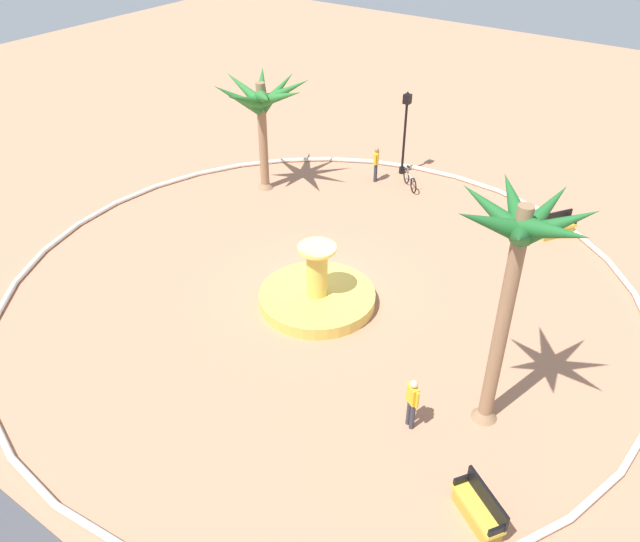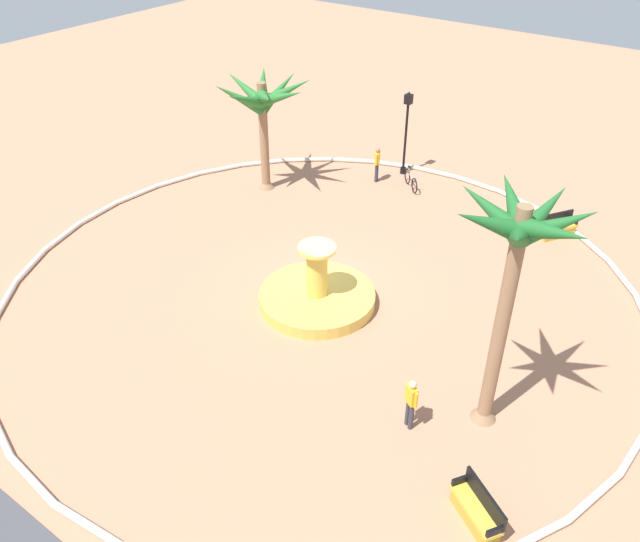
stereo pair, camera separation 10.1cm
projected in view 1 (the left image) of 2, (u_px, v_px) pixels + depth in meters
name	position (u px, v px, depth m)	size (l,w,h in m)	color
ground_plane	(321.00, 290.00, 23.41)	(80.00, 80.00, 0.00)	tan
plaza_curb	(321.00, 288.00, 23.36)	(22.68, 22.68, 0.20)	silver
fountain	(317.00, 296.00, 22.57)	(4.08, 4.08, 2.35)	gold
palm_tree_near_fountain	(262.00, 102.00, 27.93)	(4.52, 4.40, 5.24)	#8E6B4C
palm_tree_by_curb	(517.00, 253.00, 15.24)	(3.54, 3.47, 7.05)	#8E6B4C
bench_east	(556.00, 228.00, 26.42)	(1.29, 1.62, 1.00)	gold
bench_west	(478.00, 511.00, 15.37)	(1.61, 1.29, 1.00)	gold
lamppost	(405.00, 126.00, 30.21)	(0.32, 0.32, 4.08)	black
bicycle_red_frame	(410.00, 180.00, 30.02)	(1.32, 1.19, 0.94)	black
person_cyclist_helmet	(376.00, 162.00, 30.29)	(0.30, 0.50, 1.70)	#33333D
person_cyclist_photo	(412.00, 401.00, 17.51)	(0.47, 0.34, 1.69)	#33333D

